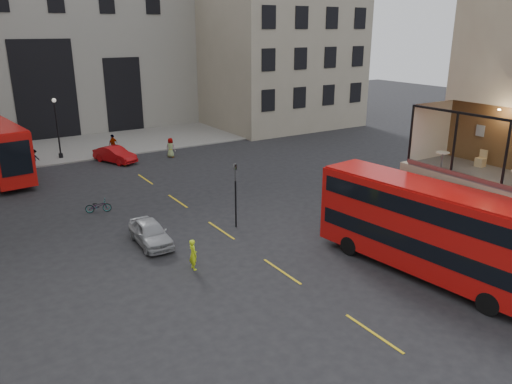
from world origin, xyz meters
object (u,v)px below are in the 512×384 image
pedestrian_c (113,144)px  cyclist (193,254)px  cafe_chair_d (481,162)px  bus_near (426,225)px  car_b (115,155)px  traffic_light_near (236,187)px  pedestrian_b (34,159)px  street_lamp_b (58,132)px  cafe_table_far (442,157)px  bicycle (98,206)px  pedestrian_d (171,148)px  car_a (150,233)px

pedestrian_c → cyclist: bearing=51.1°
cyclist → cafe_chair_d: cafe_chair_d is taller
bus_near → car_b: 28.53m
traffic_light_near → pedestrian_b: bearing=110.3°
street_lamp_b → cafe_table_far: bearing=-69.4°
bus_near → cyclist: bus_near is taller
bicycle → pedestrian_d: pedestrian_d is taller
bus_near → bicycle: bearing=122.7°
pedestrian_d → car_a: bearing=114.1°
car_a → pedestrian_d: pedestrian_d is taller
car_a → pedestrian_d: bearing=65.4°
pedestrian_d → pedestrian_c: bearing=5.7°
traffic_light_near → street_lamp_b: (-5.00, 22.00, -0.03)m
pedestrian_b → pedestrian_c: 7.06m
bus_near → cafe_chair_d: 4.53m
street_lamp_b → car_b: (3.68, -3.76, -1.71)m
bus_near → bicycle: bus_near is taller
pedestrian_b → pedestrian_d: size_ratio=0.89×
street_lamp_b → bicycle: 15.40m
street_lamp_b → bicycle: (-1.04, -15.24, -1.98)m
cyclist → cafe_chair_d: (12.74, -5.95, 4.08)m
cafe_chair_d → pedestrian_d: bearing=100.3°
car_b → pedestrian_c: 3.18m
street_lamp_b → cyclist: bearing=-88.7°
car_b → pedestrian_b: (-6.15, 1.95, 0.09)m
car_b → cafe_chair_d: bearing=-94.6°
cyclist → pedestrian_b: (-3.05, 23.68, 0.01)m
car_b → bicycle: car_b is taller
pedestrian_d → cafe_table_far: size_ratio=2.19×
bus_near → bicycle: size_ratio=7.01×
pedestrian_d → cafe_chair_d: (4.88, -26.79, 3.98)m
bus_near → pedestrian_d: bearing=92.2°
street_lamp_b → cyclist: size_ratio=3.49×
car_b → pedestrian_c: size_ratio=2.28×
car_b → street_lamp_b: bearing=110.6°
cafe_table_far → bicycle: bearing=129.2°
pedestrian_d → bus_near: bearing=143.0°
traffic_light_near → bus_near: 10.63m
pedestrian_b → pedestrian_c: size_ratio=0.85×
cafe_table_far → street_lamp_b: bearing=110.6°
bus_near → pedestrian_b: (-11.96, 29.82, -1.65)m
cyclist → traffic_light_near: bearing=-49.4°
pedestrian_d → cafe_chair_d: size_ratio=2.12×
bus_near → cyclist: 10.95m
car_b → pedestrian_b: pedestrian_b is taller
car_b → cyclist: (-3.10, -21.73, 0.08)m
street_lamp_b → car_a: bearing=-90.2°
traffic_light_near → bus_near: bearing=-65.0°
street_lamp_b → car_a: (-0.06, -21.60, -1.75)m
bus_near → pedestrian_d: bus_near is taller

